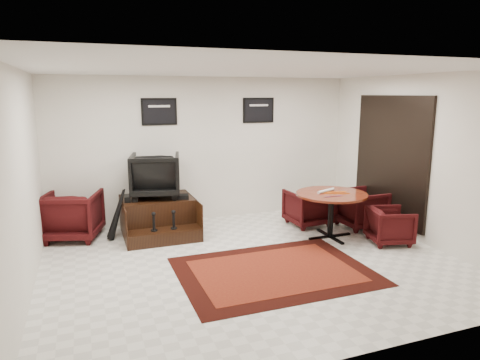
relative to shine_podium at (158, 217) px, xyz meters
name	(u,v)px	position (x,y,z in m)	size (l,w,h in m)	color
ground	(253,262)	(1.09, -1.87, -0.30)	(6.00, 6.00, 0.00)	silver
room_shell	(277,142)	(1.50, -1.75, 1.49)	(6.02, 5.02, 2.81)	white
area_rug	(274,271)	(1.24, -2.28, -0.29)	(2.68, 2.01, 0.01)	black
shine_podium	(158,217)	(0.00, 0.00, 0.00)	(1.26, 1.30, 0.65)	black
shine_chair	(155,173)	(0.00, 0.14, 0.79)	(0.85, 0.79, 0.87)	black
shoes_pair	(131,198)	(-0.46, -0.03, 0.40)	(0.24, 0.28, 0.10)	black
polish_kit	(182,197)	(0.39, -0.20, 0.39)	(0.24, 0.16, 0.08)	black
umbrella_black	(118,214)	(-0.71, -0.11, 0.16)	(0.34, 0.13, 0.92)	black
umbrella_hooked	(117,213)	(-0.72, 0.02, 0.14)	(0.33, 0.12, 0.88)	black
armchair_side	(72,213)	(-1.43, 0.23, 0.16)	(0.89, 0.83, 0.91)	black
meeting_table	(331,198)	(2.78, -1.27, 0.40)	(1.22, 1.22, 0.80)	#49190A
table_chair_back	(308,206)	(2.77, -0.48, 0.08)	(0.74, 0.69, 0.76)	black
table_chair_window	(361,206)	(3.65, -0.94, 0.10)	(0.77, 0.72, 0.79)	black
table_chair_corner	(390,224)	(3.56, -1.87, 0.03)	(0.65, 0.60, 0.66)	black
paper_roll	(326,191)	(2.73, -1.18, 0.52)	(0.05, 0.05, 0.42)	silver
table_clutter	(335,193)	(2.81, -1.33, 0.50)	(0.57, 0.34, 0.01)	#E0610C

